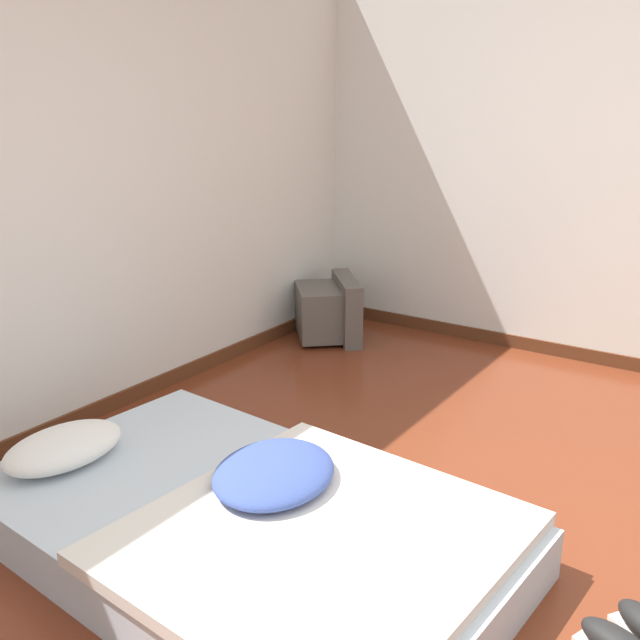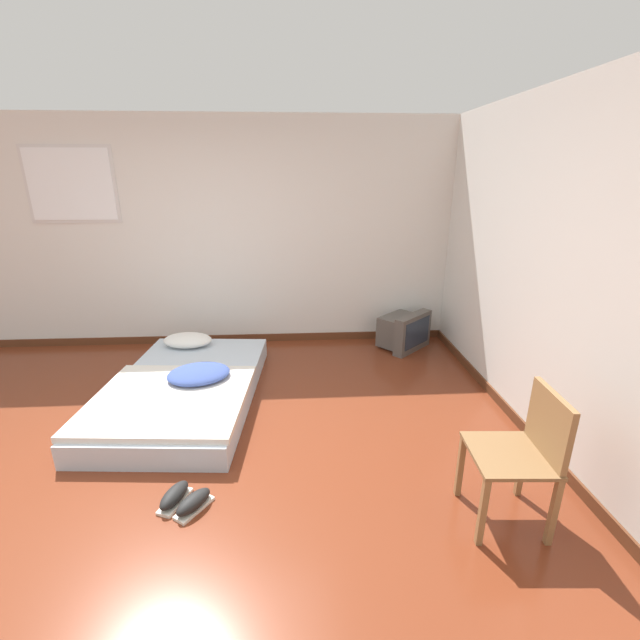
{
  "view_description": "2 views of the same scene",
  "coord_description": "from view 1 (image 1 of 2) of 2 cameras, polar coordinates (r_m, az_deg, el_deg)",
  "views": [
    {
      "loc": [
        -1.84,
        -0.57,
        1.67
      ],
      "look_at": [
        1.24,
        1.52,
        0.5
      ],
      "focal_mm": 40.0,
      "sensor_mm": 36.0,
      "label": 1
    },
    {
      "loc": [
        0.95,
        -2.58,
        2.0
      ],
      "look_at": [
        1.2,
        1.46,
        0.59
      ],
      "focal_mm": 24.0,
      "sensor_mm": 36.0,
      "label": 2
    }
  ],
  "objects": [
    {
      "name": "mattress_bed",
      "position": [
        2.81,
        -6.37,
        -15.85
      ],
      "size": [
        1.39,
        2.14,
        0.34
      ],
      "color": "silver",
      "rests_on": "ground_plane"
    },
    {
      "name": "crt_tv",
      "position": [
        5.1,
        0.78,
        0.81
      ],
      "size": [
        0.68,
        0.67,
        0.44
      ],
      "color": "#56514C",
      "rests_on": "ground_plane"
    },
    {
      "name": "sneaker_pair",
      "position": [
        2.63,
        23.88,
        -22.22
      ],
      "size": [
        0.35,
        0.35,
        0.1
      ],
      "color": "silver",
      "rests_on": "ground_plane"
    }
  ]
}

